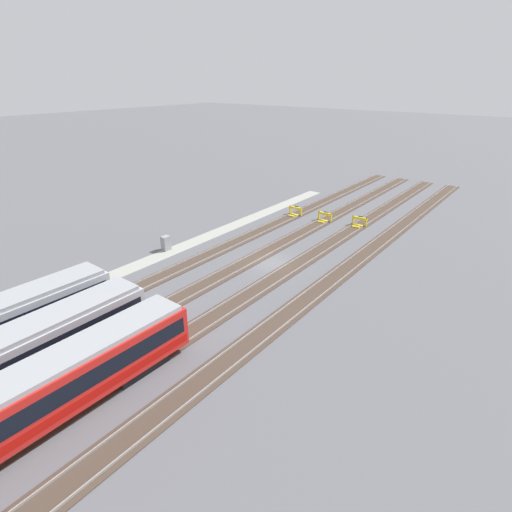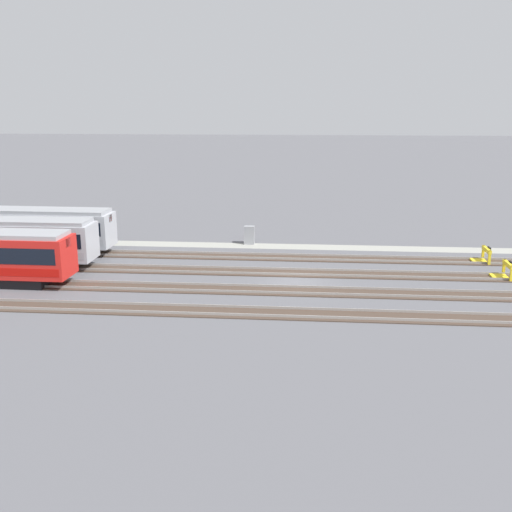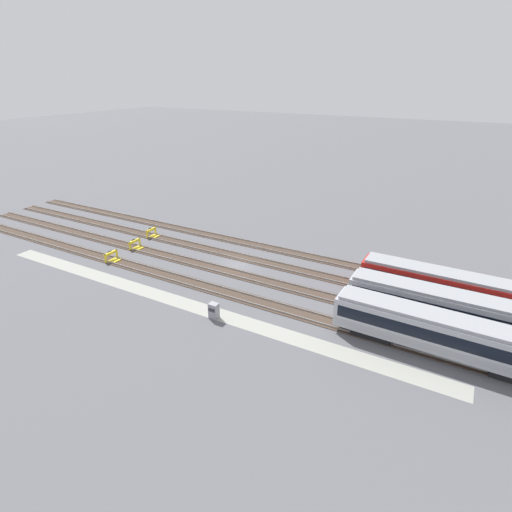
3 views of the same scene
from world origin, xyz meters
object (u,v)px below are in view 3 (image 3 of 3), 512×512
Objects in this scene: subway_car_front_row_left_inner at (452,288)px; bumper_stop_middle_track at (153,233)px; subway_car_front_row_centre at (448,309)px; electrical_cabinet at (214,311)px; subway_car_front_row_right_inner at (442,334)px; bumper_stop_near_inner_track at (136,245)px; bumper_stop_nearest_track at (113,257)px.

subway_car_front_row_left_inner is 9.00× the size of bumper_stop_middle_track.
subway_car_front_row_centre reaches higher than electrical_cabinet.
electrical_cabinet is (-19.80, -4.66, -1.24)m from subway_car_front_row_right_inner.
subway_car_front_row_centre is at bearing -90.00° from subway_car_front_row_left_inner.
electrical_cabinet is at bearing -25.50° from bumper_stop_near_inner_track.
bumper_stop_middle_track is at bearing 103.46° from bumper_stop_near_inner_track.
electrical_cabinet is at bearing -145.73° from subway_car_front_row_left_inner.
electrical_cabinet is at bearing -33.88° from bumper_stop_middle_track.
bumper_stop_middle_track is (-1.31, 8.80, 0.00)m from bumper_stop_nearest_track.
subway_car_front_row_centre is (0.00, -4.38, 0.00)m from subway_car_front_row_left_inner.
bumper_stop_middle_track is at bearing 146.12° from electrical_cabinet.
subway_car_front_row_left_inner is 4.38m from subway_car_front_row_centre.
subway_car_front_row_right_inner is at bearing -0.01° from bumper_stop_nearest_track.
bumper_stop_near_inner_track is at bearing 173.53° from subway_car_front_row_right_inner.
subway_car_front_row_right_inner is 40.86m from bumper_stop_middle_track.
bumper_stop_near_inner_track is at bearing 93.29° from bumper_stop_nearest_track.
subway_car_front_row_left_inner is 39.59m from bumper_stop_nearest_track.
bumper_stop_near_inner_track is 1.25× the size of electrical_cabinet.
subway_car_front_row_centre is 40.13m from bumper_stop_middle_track.
subway_car_front_row_left_inner is 1.00× the size of subway_car_front_row_centre.
subway_car_front_row_left_inner is 9.00× the size of bumper_stop_near_inner_track.
subway_car_front_row_left_inner is 1.00× the size of subway_car_front_row_right_inner.
bumper_stop_nearest_track is 1.25× the size of electrical_cabinet.
subway_car_front_row_left_inner is at bearing 34.27° from electrical_cabinet.
subway_car_front_row_centre is 21.83m from electrical_cabinet.
bumper_stop_nearest_track is at bearing 179.99° from subway_car_front_row_right_inner.
bumper_stop_nearest_track and bumper_stop_middle_track have the same top height.
bumper_stop_near_inner_track is (-38.81, 4.40, -1.53)m from subway_car_front_row_right_inner.
bumper_stop_middle_track is at bearing 98.45° from bumper_stop_nearest_track.
subway_car_front_row_left_inner is at bearing 90.00° from subway_car_front_row_right_inner.
bumper_stop_near_inner_track is (-0.25, 4.40, 0.00)m from bumper_stop_nearest_track.
bumper_stop_nearest_track is at bearing 166.02° from electrical_cabinet.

